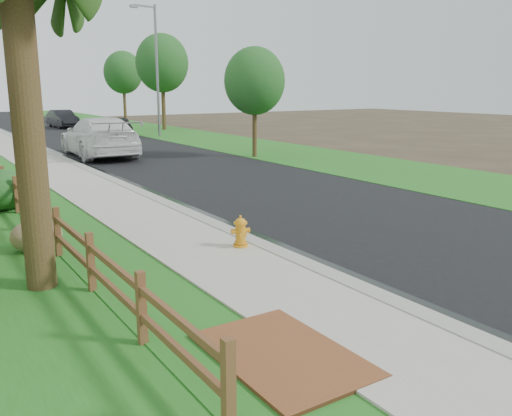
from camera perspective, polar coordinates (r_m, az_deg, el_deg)
ground at (r=9.47m, az=10.19°, el=-9.62°), size 120.00×120.00×0.00m
road at (r=42.84m, az=-18.53°, el=7.26°), size 8.00×90.00×0.02m
curb at (r=41.99m, az=-24.11°, el=6.79°), size 0.40×90.00×0.12m
wet_gutter at (r=42.05m, az=-23.63°, el=6.78°), size 0.50×90.00×0.00m
verge_far at (r=45.06m, az=-9.96°, el=7.97°), size 6.00×90.00×0.04m
brick_patch at (r=7.47m, az=2.78°, el=-15.34°), size 1.60×2.40×0.11m
ranch_fence at (r=13.31m, az=-21.36°, el=-1.00°), size 0.12×16.92×1.10m
fire_hydrant at (r=11.94m, az=-1.63°, el=-2.57°), size 0.47×0.38×0.71m
white_suv at (r=29.30m, az=-16.18°, el=7.22°), size 3.15×7.11×2.03m
dark_car_mid at (r=41.20m, az=-14.20°, el=8.37°), size 2.72×4.57×1.46m
dark_car_far at (r=51.41m, az=-19.70°, el=8.84°), size 1.91×4.75×1.53m
streetlight at (r=40.18m, az=-10.60°, el=14.75°), size 2.08×0.68×9.13m
boulder at (r=12.82m, az=-22.10°, el=-2.72°), size 1.10×0.83×0.73m
shrub_c at (r=17.52m, az=-25.31°, el=1.72°), size 2.16×2.16×1.21m
tree_near_right at (r=27.85m, az=-0.15°, el=13.21°), size 3.07×3.07×5.53m
tree_mid_right at (r=46.45m, az=-9.87°, el=14.78°), size 4.31×4.31×7.81m
tree_far_right at (r=57.15m, az=-13.81°, el=13.68°), size 3.82×3.82×7.05m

